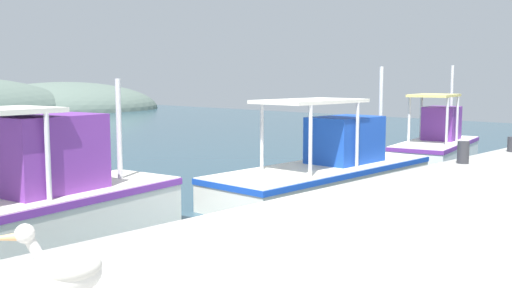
% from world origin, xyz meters
% --- Properties ---
extents(distant_hill_nearest, '(17.83, 11.77, 5.00)m').
position_xyz_m(distant_hill_nearest, '(17.59, 40.88, 0.00)').
color(distant_hill_nearest, '#596B60').
rests_on(distant_hill_nearest, ground).
extents(fishing_boat_nearest, '(6.31, 2.77, 2.78)m').
position_xyz_m(fishing_boat_nearest, '(-3.25, 2.65, 0.71)').
color(fishing_boat_nearest, silver).
rests_on(fishing_boat_nearest, ground).
extents(fishing_boat_second, '(6.55, 2.11, 3.09)m').
position_xyz_m(fishing_boat_second, '(3.92, 1.95, 0.61)').
color(fishing_boat_second, silver).
rests_on(fishing_boat_second, ground).
extents(fishing_boat_third, '(4.96, 2.63, 3.23)m').
position_xyz_m(fishing_boat_third, '(10.45, 2.48, 0.62)').
color(fishing_boat_third, white).
rests_on(fishing_boat_third, ground).
extents(pelican, '(0.95, 0.59, 0.82)m').
position_xyz_m(pelican, '(-4.86, -1.93, 1.20)').
color(pelican, tan).
rests_on(pelican, quay_pier).
extents(mooring_bollard_second, '(0.27, 0.27, 0.52)m').
position_xyz_m(mooring_bollard_second, '(5.93, -0.45, 1.06)').
color(mooring_bollard_second, '#333338').
rests_on(mooring_bollard_second, quay_pier).
extents(mooring_bollard_third, '(0.23, 0.23, 0.40)m').
position_xyz_m(mooring_bollard_third, '(8.94, -0.45, 1.00)').
color(mooring_bollard_third, '#333338').
rests_on(mooring_bollard_third, quay_pier).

